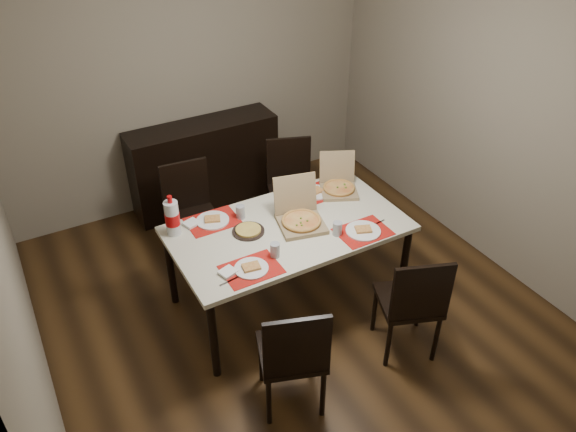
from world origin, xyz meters
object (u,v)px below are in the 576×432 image
object	(u,v)px
soda_bottle	(172,218)
dip_bowl	(294,206)
chair_near_right	(413,301)
chair_far_left	(191,210)
pizza_box_center	(300,218)
chair_near_left	(293,354)
chair_far_right	(290,183)
sideboard	(205,164)
dining_table	(288,234)

from	to	relation	value
soda_bottle	dip_bowl	bearing A→B (deg)	-8.35
chair_near_right	chair_far_left	distance (m)	2.10
chair_near_right	dip_bowl	world-z (taller)	chair_near_right
pizza_box_center	dip_bowl	distance (m)	0.23
chair_near_left	chair_near_right	distance (m)	0.98
chair_far_right	pizza_box_center	distance (m)	1.04
sideboard	pizza_box_center	bearing A→B (deg)	-86.46
chair_far_right	dip_bowl	size ratio (longest dim) A/B	8.62
chair_far_left	soda_bottle	distance (m)	0.78
chair_near_left	sideboard	bearing A→B (deg)	79.72
chair_near_right	chair_far_right	size ratio (longest dim) A/B	1.00
chair_near_left	chair_far_right	size ratio (longest dim) A/B	1.00
sideboard	chair_near_right	bearing A→B (deg)	-79.54
soda_bottle	chair_near_right	bearing A→B (deg)	-45.09
sideboard	chair_near_left	bearing A→B (deg)	-100.28
sideboard	chair_far_left	distance (m)	0.92
chair_near_left	pizza_box_center	distance (m)	1.15
sideboard	chair_near_left	size ratio (longest dim) A/B	1.61
chair_far_right	pizza_box_center	bearing A→B (deg)	-115.27
chair_near_left	pizza_box_center	xyz separation A→B (m)	(0.59, 0.94, 0.29)
chair_far_left	dip_bowl	distance (m)	1.00
sideboard	chair_far_right	xyz separation A→B (m)	(0.53, -0.84, 0.06)
dining_table	soda_bottle	xyz separation A→B (m)	(-0.79, 0.35, 0.21)
sideboard	dip_bowl	size ratio (longest dim) A/B	13.90
chair_near_right	chair_far_right	distance (m)	1.83
dining_table	chair_near_right	xyz separation A→B (m)	(0.49, -0.94, -0.17)
chair_near_right	soda_bottle	bearing A→B (deg)	134.91
sideboard	chair_far_right	bearing A→B (deg)	-57.65
pizza_box_center	sideboard	bearing A→B (deg)	93.54
sideboard	dining_table	size ratio (longest dim) A/B	0.83
dip_bowl	sideboard	bearing A→B (deg)	96.56
chair_far_left	dip_bowl	world-z (taller)	chair_far_left
sideboard	dining_table	bearing A→B (deg)	-89.84
pizza_box_center	chair_far_right	bearing A→B (deg)	64.73
chair_far_right	dip_bowl	xyz separation A→B (m)	(-0.36, -0.69, 0.25)
pizza_box_center	soda_bottle	size ratio (longest dim) A/B	1.34
dining_table	chair_far_left	world-z (taller)	chair_far_left
chair_near_right	chair_far_right	bearing A→B (deg)	88.75
chair_near_left	dip_bowl	distance (m)	1.35
soda_bottle	dining_table	bearing A→B (deg)	-23.69
pizza_box_center	dip_bowl	xyz separation A→B (m)	(0.07, 0.21, -0.04)
dip_bowl	chair_far_left	bearing A→B (deg)	130.81
chair_near_left	chair_far_left	xyz separation A→B (m)	(0.03, 1.88, 0.00)
dip_bowl	pizza_box_center	bearing A→B (deg)	-107.61
sideboard	dining_table	xyz separation A→B (m)	(0.00, -1.74, 0.23)
chair_near_right	chair_far_left	size ratio (longest dim) A/B	1.00
chair_far_right	soda_bottle	world-z (taller)	soda_bottle
chair_near_left	chair_far_right	world-z (taller)	same
pizza_box_center	dining_table	bearing A→B (deg)	175.60
chair_far_right	sideboard	bearing A→B (deg)	122.35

